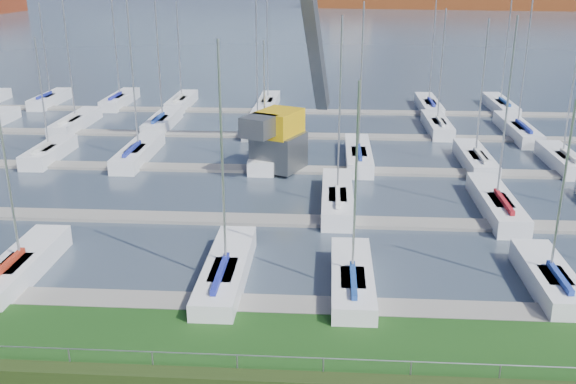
{
  "coord_description": "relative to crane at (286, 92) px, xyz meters",
  "views": [
    {
      "loc": [
        2.01,
        -18.92,
        13.95
      ],
      "look_at": [
        0.0,
        12.0,
        3.0
      ],
      "focal_mm": 40.0,
      "sensor_mm": 36.0,
      "label": 1
    }
  ],
  "objects": [
    {
      "name": "hedge",
      "position": [
        1.14,
        -27.62,
        -4.98
      ],
      "size": [
        80.0,
        0.7,
        0.7
      ],
      "primitive_type": "cube",
      "color": "#253513",
      "rests_on": "grass"
    },
    {
      "name": "sailboat_fleet",
      "position": [
        -1.67,
        1.91,
        0.06
      ],
      "size": [
        76.13,
        49.94,
        13.61
      ],
      "color": "#A72916",
      "rests_on": "water"
    },
    {
      "name": "water",
      "position": [
        1.14,
        232.78,
        -5.73
      ],
      "size": [
        800.0,
        540.0,
        0.2
      ],
      "primitive_type": "cube",
      "color": "#3A4655"
    },
    {
      "name": "docks",
      "position": [
        1.14,
        -1.22,
        -5.55
      ],
      "size": [
        90.0,
        41.6,
        0.25
      ],
      "color": "slate",
      "rests_on": "water"
    },
    {
      "name": "crane",
      "position": [
        0.0,
        0.0,
        0.0
      ],
      "size": [
        6.24,
        13.47,
        22.35
      ],
      "rotation": [
        0.0,
        0.0,
        -0.43
      ],
      "color": "#53565A",
      "rests_on": "water"
    },
    {
      "name": "fence",
      "position": [
        1.14,
        -27.22,
        -4.13
      ],
      "size": [
        80.0,
        0.04,
        0.04
      ],
      "primitive_type": "cylinder",
      "rotation": [
        0.0,
        1.57,
        0.0
      ],
      "color": "gray",
      "rests_on": "grass"
    }
  ]
}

